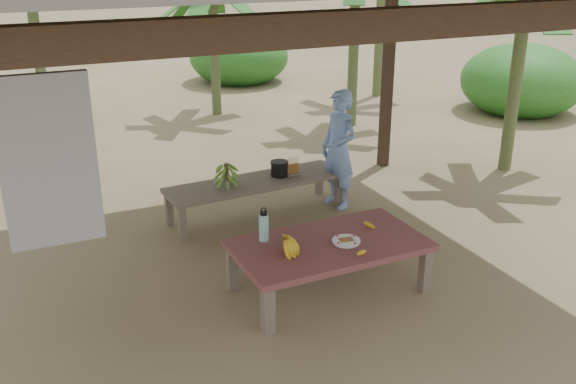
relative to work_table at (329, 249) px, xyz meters
name	(u,v)px	position (x,y,z in m)	size (l,w,h in m)	color
ground	(271,268)	(-0.34, 0.63, -0.43)	(80.00, 80.00, 0.00)	brown
work_table	(329,249)	(0.00, 0.00, 0.00)	(1.82, 1.04, 0.50)	brown
bench	(256,185)	(0.04, 1.96, -0.04)	(2.24, 0.76, 0.45)	brown
ripe_banana_bunch	(283,244)	(-0.48, -0.03, 0.15)	(0.28, 0.24, 0.17)	yellow
plate	(346,241)	(0.14, -0.08, 0.08)	(0.27, 0.27, 0.04)	white
loose_banana_front	(361,253)	(0.14, -0.35, 0.09)	(0.04, 0.15, 0.04)	yellow
loose_banana_side	(369,225)	(0.52, 0.14, 0.09)	(0.04, 0.15, 0.04)	yellow
water_flask	(264,227)	(-0.54, 0.29, 0.21)	(0.09, 0.09, 0.34)	#39B3AB
green_banana_stalk	(227,174)	(-0.34, 1.93, 0.16)	(0.26, 0.26, 0.29)	#598C2D
cooking_pot	(279,169)	(0.36, 2.00, 0.10)	(0.21, 0.21, 0.18)	black
skewer_rack	(293,166)	(0.52, 1.94, 0.14)	(0.18, 0.08, 0.24)	#A57F47
woman	(339,149)	(1.09, 1.83, 0.31)	(0.54, 0.35, 1.48)	#779BE1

